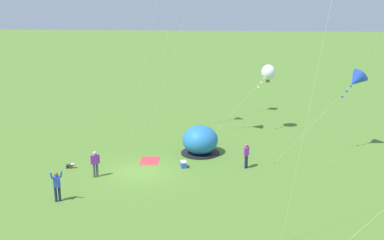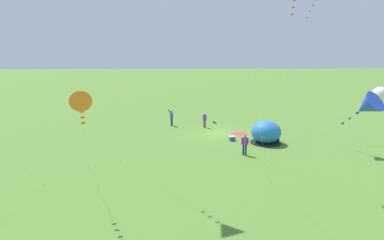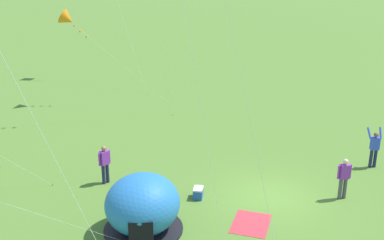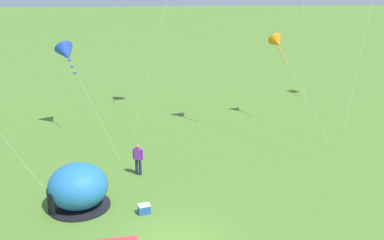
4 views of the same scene
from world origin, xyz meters
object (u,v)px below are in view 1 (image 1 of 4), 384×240
at_px(cooler_box, 184,164).
at_px(person_watching_sky, 57,185).
at_px(person_center_field, 95,163).
at_px(kite_white, 268,72).
at_px(kite_blue, 356,80).
at_px(toddler_crawling, 70,166).
at_px(person_near_tent, 246,154).
at_px(popup_tent, 200,141).

bearing_deg(cooler_box, person_watching_sky, -46.80).
height_order(cooler_box, person_center_field, person_center_field).
distance_m(kite_white, kite_blue, 7.60).
xyz_separation_m(person_watching_sky, kite_white, (-15.65, 12.43, 4.06)).
xyz_separation_m(cooler_box, toddler_crawling, (0.88, -7.56, -0.04)).
height_order(person_watching_sky, person_near_tent, person_watching_sky).
height_order(cooler_box, kite_blue, kite_blue).
bearing_deg(person_center_field, popup_tent, 129.88).
xyz_separation_m(popup_tent, person_center_field, (5.21, -6.24, -0.03)).
height_order(cooler_box, kite_white, kite_white).
bearing_deg(person_center_field, toddler_crawling, -121.61).
xyz_separation_m(person_near_tent, kite_white, (-9.35, 1.88, 4.10)).
relative_size(cooler_box, kite_white, 0.09).
bearing_deg(kite_blue, person_center_field, -67.43).
relative_size(popup_tent, kite_blue, 0.41).
bearing_deg(toddler_crawling, person_watching_sky, 13.18).
height_order(toddler_crawling, kite_blue, kite_blue).
bearing_deg(kite_white, cooler_box, -32.09).
height_order(popup_tent, kite_white, kite_white).
bearing_deg(kite_white, person_watching_sky, -38.45).
distance_m(cooler_box, toddler_crawling, 7.61).
bearing_deg(popup_tent, person_near_tent, 51.36).
height_order(popup_tent, person_watching_sky, popup_tent).
xyz_separation_m(person_watching_sky, kite_blue, (-10.98, 18.42, 4.32)).
distance_m(person_watching_sky, kite_white, 20.40).
xyz_separation_m(person_center_field, kite_blue, (-7.23, 17.41, 4.35)).
distance_m(cooler_box, kite_blue, 14.01).
relative_size(kite_white, kite_blue, 0.93).
distance_m(popup_tent, toddler_crawling, 9.31).
bearing_deg(kite_blue, toddler_crawling, -73.30).
distance_m(popup_tent, person_center_field, 8.13).
xyz_separation_m(toddler_crawling, kite_white, (-10.56, 13.63, 4.88)).
bearing_deg(person_watching_sky, toddler_crawling, -166.82).
distance_m(cooler_box, person_watching_sky, 8.77).
relative_size(popup_tent, person_center_field, 1.63).
bearing_deg(cooler_box, toddler_crawling, -83.34).
xyz_separation_m(popup_tent, kite_blue, (-2.02, 11.17, 4.32)).
relative_size(person_center_field, person_watching_sky, 0.91).
bearing_deg(person_watching_sky, kite_white, 141.55).
bearing_deg(person_watching_sky, popup_tent, 141.03).
xyz_separation_m(person_watching_sky, person_near_tent, (-6.30, 10.55, -0.03)).
height_order(popup_tent, kite_blue, kite_blue).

